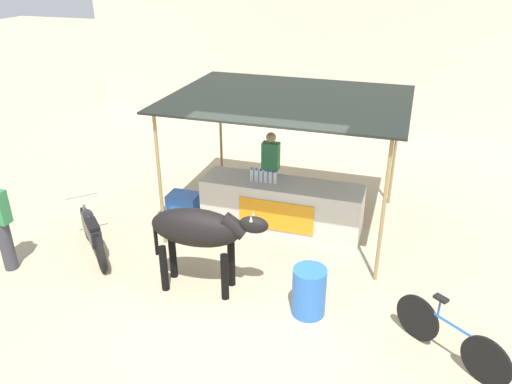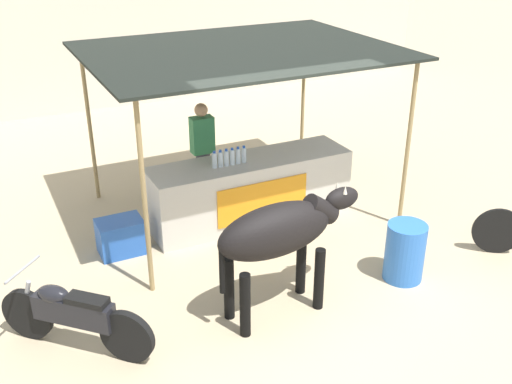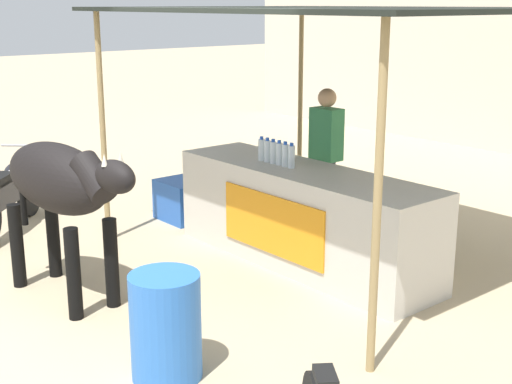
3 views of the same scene
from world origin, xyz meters
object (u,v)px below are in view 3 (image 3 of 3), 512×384
at_px(vendor_behind_counter, 326,162).
at_px(cooler_box, 181,200).
at_px(motorcycle_parked, 9,194).
at_px(water_barrel, 166,326).
at_px(cow, 61,184).
at_px(stall_counter, 303,217).

xyz_separation_m(vendor_behind_counter, cooler_box, (-1.55, -0.85, -0.61)).
distance_m(vendor_behind_counter, motorcycle_parked, 3.60).
height_order(water_barrel, cow, cow).
bearing_deg(water_barrel, cooler_box, 144.12).
bearing_deg(stall_counter, water_barrel, -65.73).
height_order(cooler_box, cow, cow).
relative_size(cooler_box, water_barrel, 0.79).
xyz_separation_m(cow, motorcycle_parked, (-2.24, 0.37, -0.60)).
distance_m(stall_counter, cow, 2.36).
bearing_deg(cooler_box, motorcycle_parked, -118.69).
relative_size(cow, motorcycle_parked, 1.37).
bearing_deg(vendor_behind_counter, motorcycle_parked, -134.13).
bearing_deg(cow, vendor_behind_counter, 85.11).
relative_size(stall_counter, vendor_behind_counter, 1.82).
xyz_separation_m(stall_counter, water_barrel, (1.03, -2.28, -0.10)).
relative_size(vendor_behind_counter, water_barrel, 2.18).
bearing_deg(stall_counter, vendor_behind_counter, 120.27).
distance_m(stall_counter, vendor_behind_counter, 0.95).
distance_m(vendor_behind_counter, cow, 2.96).
xyz_separation_m(cooler_box, motorcycle_parked, (-0.94, -1.72, 0.19)).
bearing_deg(stall_counter, cow, -107.53).
bearing_deg(cooler_box, water_barrel, -35.88).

